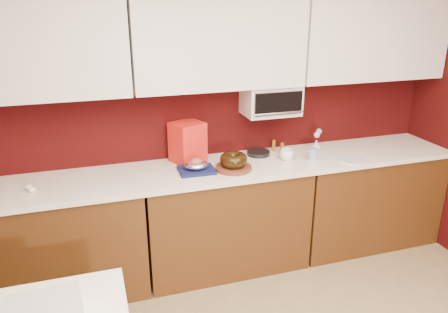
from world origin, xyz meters
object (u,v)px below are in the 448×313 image
Objects in this scene: foil_ham_nest at (196,165)px; pandoro_box at (188,142)px; toaster_oven at (271,99)px; bundt_cake at (234,160)px; blue_jar at (313,154)px; flower_vase at (316,145)px; coffee_mug at (287,154)px.

pandoro_box reaches higher than foil_ham_nest.
toaster_oven reaches higher than bundt_cake.
foil_ham_nest is 0.98m from blue_jar.
toaster_oven is 0.62m from bundt_cake.
bundt_cake is 0.85m from flower_vase.
flower_vase is at bearing -8.03° from toaster_oven.
foil_ham_nest is 1.68× the size of flower_vase.
blue_jar is at bearing -16.15° from coffee_mug.
bundt_cake is at bearing -147.81° from toaster_oven.
toaster_oven is 2.44× the size of foil_ham_nest.
pandoro_box is at bearing 164.45° from blue_jar.
foil_ham_nest is (-0.28, 0.05, -0.03)m from bundt_cake.
toaster_oven is 4.09× the size of flower_vase.
toaster_oven is at bearing 16.65° from foil_ham_nest.
pandoro_box reaches higher than flower_vase.
coffee_mug is at bearing 163.85° from blue_jar.
pandoro_box is at bearing 92.44° from foil_ham_nest.
flower_vase is (0.13, 0.18, 0.01)m from blue_jar.
bundt_cake reaches higher than blue_jar.
blue_jar is at bearing -39.68° from toaster_oven.
flower_vase is at bearing 7.53° from foil_ham_nest.
bundt_cake is at bearing -166.68° from flower_vase.
flower_vase reaches higher than coffee_mug.
foil_ham_nest is (-0.69, -0.21, -0.42)m from toaster_oven.
blue_jar is (0.21, -0.06, -0.01)m from coffee_mug.
pandoro_box is 2.97× the size of flower_vase.
pandoro_box is at bearing 177.16° from toaster_oven.
flower_vase is at bearing 54.30° from blue_jar.
coffee_mug is at bearing -160.34° from flower_vase.
coffee_mug is 1.13× the size of blue_jar.
bundt_cake is at bearing -178.86° from blue_jar.
toaster_oven reaches higher than pandoro_box.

